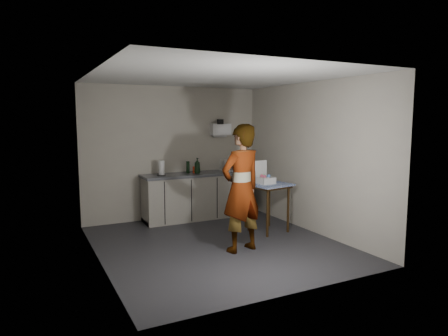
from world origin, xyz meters
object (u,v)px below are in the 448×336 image
paper_towel (162,168)px  dish_rack (229,168)px  bakery_box (264,179)px  standing_man (241,188)px  soap_bottle (197,166)px  kitchen_counter (199,197)px  dark_bottle (188,167)px  side_table (269,190)px  soda_can (194,170)px

paper_towel → dish_rack: (1.47, 0.08, -0.08)m
dish_rack → bakery_box: size_ratio=0.91×
standing_man → soap_bottle: 2.05m
dish_rack → bakery_box: 1.43m
kitchen_counter → bakery_box: bakery_box is taller
dark_bottle → dish_rack: size_ratio=0.65×
paper_towel → side_table: bearing=-43.0°
paper_towel → standing_man: bearing=-75.1°
kitchen_counter → dish_rack: bearing=2.1°
kitchen_counter → bakery_box: size_ratio=5.75×
kitchen_counter → dish_rack: size_ratio=6.32×
dark_bottle → side_table: bearing=-58.8°
paper_towel → dark_bottle: bearing=11.6°
side_table → soap_bottle: soap_bottle is taller
dish_rack → soap_bottle: bearing=-171.8°
dark_bottle → kitchen_counter: bearing=-19.0°
dark_bottle → paper_towel: paper_towel is taller
soap_bottle → dark_bottle: size_ratio=1.32×
dish_rack → bakery_box: bakery_box is taller
paper_towel → dish_rack: 1.47m
standing_man → side_table: bearing=-155.0°
side_table → dark_bottle: dark_bottle is taller
standing_man → dish_rack: (0.92, 2.15, 0.02)m
dark_bottle → bakery_box: bakery_box is taller
standing_man → dish_rack: standing_man is taller
standing_man → bakery_box: (0.86, 0.72, -0.01)m
soda_can → bakery_box: bakery_box is taller
side_table → bakery_box: 0.21m
side_table → bakery_box: (-0.07, 0.03, 0.20)m
kitchen_counter → bakery_box: bearing=-65.3°
soap_bottle → soda_can: size_ratio=2.40×
kitchen_counter → soap_bottle: soap_bottle is taller
soap_bottle → dish_rack: (0.76, 0.11, -0.10)m
kitchen_counter → paper_towel: size_ratio=7.86×
standing_man → dish_rack: 2.34m
dark_bottle → dish_rack: (0.89, -0.04, -0.06)m
dark_bottle → dish_rack: 0.89m
standing_man → soda_can: 2.16m
side_table → standing_man: (-0.93, -0.69, 0.21)m
standing_man → paper_towel: 2.15m
kitchen_counter → soda_can: soda_can is taller
standing_man → paper_towel: standing_man is taller
soap_bottle → paper_towel: bearing=177.3°
side_table → dish_rack: size_ratio=2.41×
side_table → standing_man: size_ratio=0.45×
standing_man → bakery_box: 1.12m
soda_can → bakery_box: 1.61m
soap_bottle → paper_towel: 0.71m
soap_bottle → dish_rack: bearing=8.2°
soap_bottle → dish_rack: 0.77m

